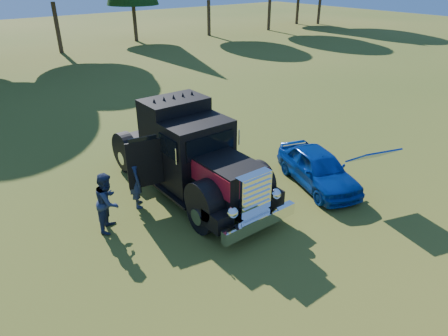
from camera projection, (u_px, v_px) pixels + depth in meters
ground at (258, 224)px, 11.70m from camera, size 120.00×120.00×0.00m
diamond_t_truck at (191, 157)px, 12.85m from camera, size 3.37×7.16×3.00m
hotrod_coupe at (318, 168)px, 13.55m from camera, size 2.57×4.26×1.89m
spectator_near at (136, 180)px, 12.22m from camera, size 0.65×0.78×1.83m
spectator_far at (108, 202)px, 11.15m from camera, size 1.06×1.08×1.76m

